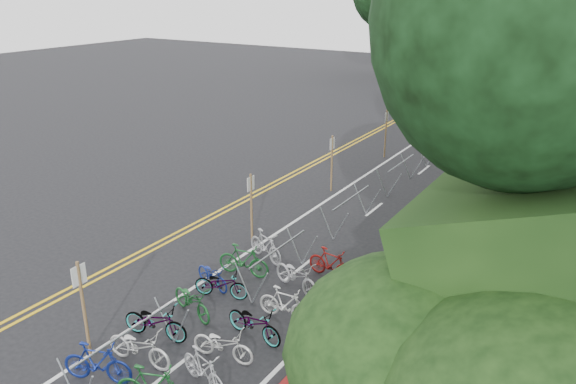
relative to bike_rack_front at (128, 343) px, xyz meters
The scene contains 9 objects.
ground 3.51m from the bike_rack_front, 134.85° to the left, with size 120.00×120.00×0.00m, color black.
road_markings 12.66m from the bike_rack_front, 98.05° to the left, with size 7.47×80.00×0.01m.
red_curb 14.81m from the bike_rack_front, 77.11° to the left, with size 0.25×28.00×0.10m, color maroon.
bike_rack_front is the anchor object (origin of this frame).
bike_racks_rest 15.43m from the bike_rack_front, 87.78° to the left, with size 1.14×23.00×1.17m.
signpost_near 1.56m from the bike_rack_front, behind, with size 0.08×0.40×2.54m.
signposts_rest 16.52m from the bike_rack_front, 96.26° to the left, with size 0.08×18.40×2.50m.
bike_front 4.30m from the bike_rack_front, 102.76° to the left, with size 1.50×0.52×0.79m, color navy.
bike_valet 2.86m from the bike_rack_front, 79.70° to the left, with size 3.24×8.79×1.03m.
Camera 1 is at (11.20, -9.66, 8.58)m, focal length 35.00 mm.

